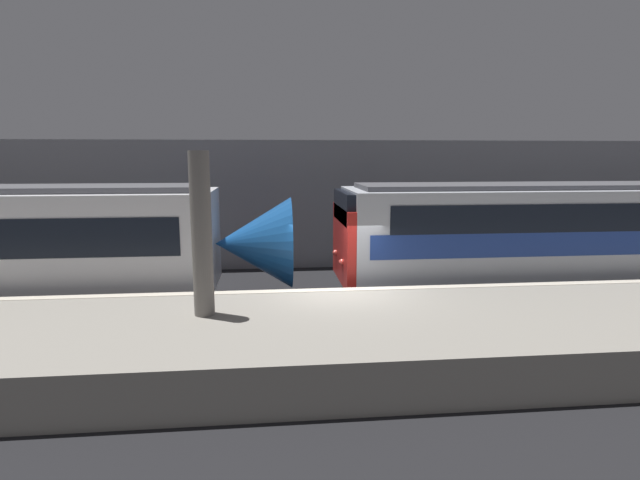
{
  "coord_description": "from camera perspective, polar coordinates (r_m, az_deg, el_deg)",
  "views": [
    {
      "loc": [
        -1.76,
        -12.28,
        4.37
      ],
      "look_at": [
        -0.41,
        0.87,
        2.09
      ],
      "focal_mm": 28.0,
      "sensor_mm": 36.0,
      "label": 1
    }
  ],
  "objects": [
    {
      "name": "train_boxy",
      "position": [
        18.4,
        31.32,
        0.28
      ],
      "size": [
        18.15,
        3.1,
        3.49
      ],
      "color": "black",
      "rests_on": "ground"
    },
    {
      "name": "station_rear_barrier",
      "position": [
        19.22,
        -0.59,
        4.04
      ],
      "size": [
        50.0,
        0.15,
        4.9
      ],
      "color": "gray",
      "rests_on": "ground"
    },
    {
      "name": "support_pillar_near",
      "position": [
        10.69,
        -13.37,
        0.59
      ],
      "size": [
        0.43,
        0.43,
        3.47
      ],
      "color": "slate",
      "rests_on": "platform"
    },
    {
      "name": "platform",
      "position": [
        10.83,
        3.94,
        -11.24
      ],
      "size": [
        40.0,
        4.65,
        0.99
      ],
      "color": "gray",
      "rests_on": "ground"
    },
    {
      "name": "ground_plane",
      "position": [
        13.15,
        2.17,
        -9.64
      ],
      "size": [
        120.0,
        120.0,
        0.0
      ],
      "primitive_type": "plane",
      "color": "black"
    }
  ]
}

